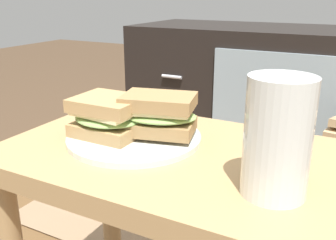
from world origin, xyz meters
TOP-DOWN VIEW (x-y plane):
  - side_table at (0.00, 0.00)m, footprint 0.56×0.36m
  - tv_cabinet at (-0.11, 0.95)m, footprint 0.96×0.46m
  - area_rug at (-0.21, 0.49)m, footprint 1.22×0.75m
  - plate at (-0.08, 0.01)m, footprint 0.23×0.23m
  - sandwich_front at (-0.12, -0.01)m, footprint 0.12×0.10m
  - sandwich_back at (-0.04, 0.02)m, footprint 0.15×0.12m
  - beer_glass at (0.18, -0.07)m, footprint 0.08×0.08m

SIDE VIEW (x-z plane):
  - area_rug at x=-0.21m, z-range 0.00..0.01m
  - tv_cabinet at x=-0.11m, z-range 0.00..0.58m
  - side_table at x=0.00m, z-range 0.14..0.60m
  - plate at x=-0.08m, z-range 0.46..0.47m
  - sandwich_front at x=-0.12m, z-range 0.47..0.54m
  - sandwich_back at x=-0.04m, z-range 0.48..0.54m
  - beer_glass at x=0.18m, z-range 0.46..0.61m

